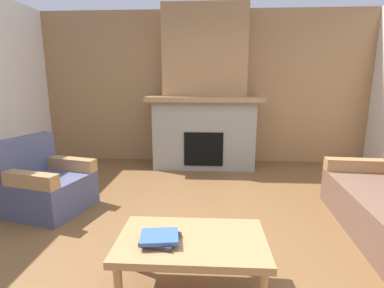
{
  "coord_description": "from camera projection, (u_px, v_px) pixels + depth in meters",
  "views": [
    {
      "loc": [
        0.07,
        -2.41,
        1.46
      ],
      "look_at": [
        -0.12,
        1.06,
        0.72
      ],
      "focal_mm": 27.07,
      "sensor_mm": 36.0,
      "label": 1
    }
  ],
  "objects": [
    {
      "name": "ground",
      "position": [
        199.0,
        244.0,
        2.66
      ],
      "size": [
        9.0,
        9.0,
        0.0
      ],
      "primitive_type": "plane",
      "color": "brown"
    },
    {
      "name": "wall_back_wood_panel",
      "position": [
        205.0,
        88.0,
        5.31
      ],
      "size": [
        6.0,
        0.12,
        2.7
      ],
      "primitive_type": "cube",
      "color": "#997047",
      "rests_on": "ground"
    },
    {
      "name": "fireplace",
      "position": [
        204.0,
        100.0,
        4.98
      ],
      "size": [
        1.9,
        0.82,
        2.7
      ],
      "color": "gray",
      "rests_on": "ground"
    },
    {
      "name": "armchair",
      "position": [
        47.0,
        185.0,
        3.33
      ],
      "size": [
        0.92,
        0.92,
        0.85
      ],
      "color": "#474C6B",
      "rests_on": "ground"
    },
    {
      "name": "coffee_table",
      "position": [
        192.0,
        245.0,
        1.96
      ],
      "size": [
        1.0,
        0.6,
        0.43
      ],
      "color": "#A87A4C",
      "rests_on": "ground"
    },
    {
      "name": "book_stack_near_edge",
      "position": [
        160.0,
        238.0,
        1.89
      ],
      "size": [
        0.27,
        0.26,
        0.06
      ],
      "color": "#2D2D33",
      "rests_on": "coffee_table"
    }
  ]
}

